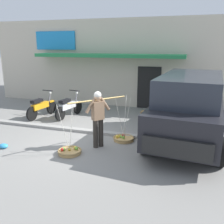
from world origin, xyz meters
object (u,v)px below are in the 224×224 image
at_px(fruit_vendor, 98,116).
at_px(motorcycle_second_in_row, 69,107).
at_px(fruit_basket_right_side, 70,151).
at_px(parked_truck, 189,106).
at_px(plastic_litter_bag, 3,146).
at_px(motorcycle_nearest_shop, 41,107).
at_px(wooden_crate, 146,115).
at_px(fruit_basket_left_side, 123,138).

height_order(fruit_vendor, motorcycle_second_in_row, fruit_vendor).
distance_m(fruit_basket_right_side, parked_truck, 3.91).
bearing_deg(plastic_litter_bag, parked_truck, 24.48).
relative_size(fruit_basket_right_side, parked_truck, 0.29).
height_order(motorcycle_second_in_row, plastic_litter_bag, motorcycle_second_in_row).
height_order(motorcycle_nearest_shop, motorcycle_second_in_row, same).
relative_size(motorcycle_nearest_shop, wooden_crate, 4.13).
xyz_separation_m(fruit_basket_right_side, plastic_litter_bag, (-2.06, -0.26, -0.00)).
bearing_deg(motorcycle_second_in_row, fruit_basket_right_side, -62.45).
xyz_separation_m(motorcycle_second_in_row, parked_truck, (4.86, -1.21, 0.68)).
bearing_deg(fruit_basket_right_side, plastic_litter_bag, -172.92).
bearing_deg(parked_truck, fruit_basket_left_side, -160.93).
bearing_deg(fruit_vendor, motorcycle_second_in_row, 131.82).
relative_size(fruit_vendor, wooden_crate, 3.85).
xyz_separation_m(fruit_basket_left_side, motorcycle_nearest_shop, (-4.02, 1.54, 0.38)).
xyz_separation_m(fruit_vendor, motorcycle_second_in_row, (-2.33, 2.60, -0.53)).
bearing_deg(fruit_vendor, parked_truck, 28.75).
relative_size(parked_truck, wooden_crate, 11.24).
relative_size(motorcycle_second_in_row, plastic_litter_bag, 6.47).
distance_m(fruit_vendor, parked_truck, 2.89).
xyz_separation_m(fruit_basket_right_side, motorcycle_nearest_shop, (-2.84, 2.97, 0.38)).
bearing_deg(parked_truck, plastic_litter_bag, -155.52).
distance_m(motorcycle_nearest_shop, wooden_crate, 4.44).
distance_m(plastic_litter_bag, wooden_crate, 5.56).
relative_size(motorcycle_nearest_shop, plastic_litter_bag, 6.49).
xyz_separation_m(fruit_basket_right_side, motorcycle_second_in_row, (-1.73, 3.32, 0.38)).
bearing_deg(fruit_basket_right_side, fruit_vendor, 50.25).
height_order(fruit_basket_left_side, motorcycle_nearest_shop, fruit_basket_left_side).
height_order(fruit_vendor, parked_truck, parked_truck).
distance_m(fruit_basket_right_side, wooden_crate, 4.31).
relative_size(parked_truck, plastic_litter_bag, 17.66).
distance_m(fruit_vendor, motorcycle_nearest_shop, 4.14).
distance_m(motorcycle_second_in_row, parked_truck, 5.05).
height_order(fruit_vendor, plastic_litter_bag, fruit_vendor).
distance_m(fruit_vendor, fruit_basket_left_side, 1.30).
bearing_deg(motorcycle_second_in_row, fruit_basket_left_side, -32.86).
relative_size(fruit_basket_right_side, plastic_litter_bag, 5.18).
bearing_deg(plastic_litter_bag, fruit_basket_right_side, 7.08).
distance_m(motorcycle_nearest_shop, motorcycle_second_in_row, 1.16).
bearing_deg(fruit_vendor, wooden_crate, 75.46).
relative_size(fruit_basket_right_side, wooden_crate, 3.30).
xyz_separation_m(parked_truck, plastic_litter_bag, (-5.18, -2.36, -1.06)).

